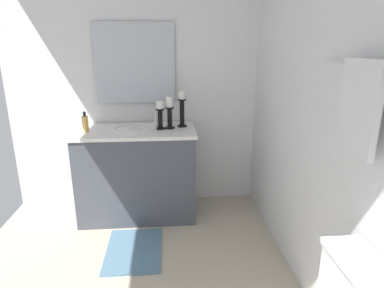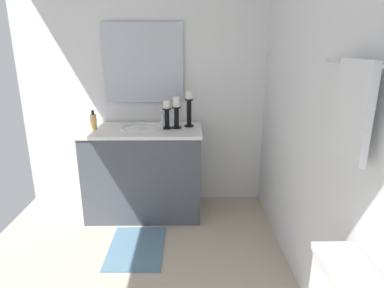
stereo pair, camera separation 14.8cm
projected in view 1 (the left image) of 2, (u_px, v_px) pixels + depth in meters
wall_back at (322, 111)px, 1.92m from camera, size 2.84×0.04×2.45m
wall_left at (135, 85)px, 3.18m from camera, size 0.04×2.44×2.45m
vanity_cabinet at (138, 173)px, 3.10m from camera, size 0.58×1.11×0.86m
sink_basin at (136, 133)px, 2.99m from camera, size 0.40×0.40×0.24m
mirror at (135, 64)px, 3.08m from camera, size 0.02×0.76×0.75m
candle_holder_tall at (182, 108)px, 3.04m from camera, size 0.09×0.09×0.33m
candle_holder_short at (170, 112)px, 2.98m from camera, size 0.09×0.09×0.29m
candle_holder_mid at (160, 114)px, 2.96m from camera, size 0.09×0.09×0.26m
soap_bottle at (85, 123)px, 2.89m from camera, size 0.06×0.06×0.18m
towel_bar at (369, 63)px, 1.37m from camera, size 0.74×0.02×0.02m
towel_near_vanity at (358, 108)px, 1.43m from camera, size 0.28×0.03×0.42m
bath_mat at (134, 250)px, 2.63m from camera, size 0.60×0.44×0.02m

